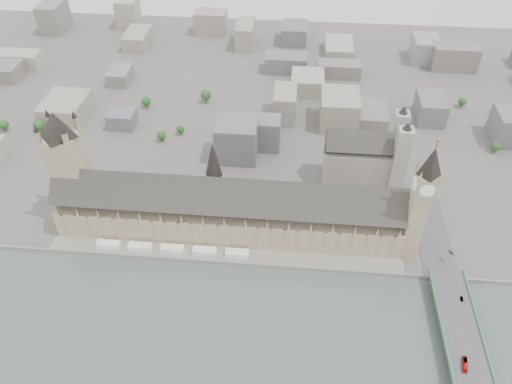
# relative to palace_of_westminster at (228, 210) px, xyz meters

# --- Properties ---
(ground) EXTENTS (900.00, 900.00, 0.00)m
(ground) POSITION_rel_palace_of_westminster_xyz_m (0.00, -19.70, -22.71)
(ground) COLOR #595651
(ground) RESTS_ON ground
(embankment_wall) EXTENTS (600.00, 1.50, 3.00)m
(embankment_wall) POSITION_rel_palace_of_westminster_xyz_m (0.00, -34.70, -21.21)
(embankment_wall) COLOR gray
(embankment_wall) RESTS_ON ground
(river_terrace) EXTENTS (270.00, 15.00, 2.00)m
(river_terrace) POSITION_rel_palace_of_westminster_xyz_m (0.00, -27.20, -21.71)
(river_terrace) COLOR gray
(river_terrace) RESTS_ON ground
(terrace_tents) EXTENTS (118.00, 7.00, 4.00)m
(terrace_tents) POSITION_rel_palace_of_westminster_xyz_m (-40.00, -26.70, -18.71)
(terrace_tents) COLOR white
(terrace_tents) RESTS_ON river_terrace
(palace_of_westminster) EXTENTS (265.00, 40.73, 55.44)m
(palace_of_westminster) POSITION_rel_palace_of_westminster_xyz_m (0.00, 0.00, 0.00)
(palace_of_westminster) COLOR tan
(palace_of_westminster) RESTS_ON ground
(elizabeth_tower) EXTENTS (17.00, 17.00, 107.50)m
(elizabeth_tower) POSITION_rel_palace_of_westminster_xyz_m (138.00, -11.70, 35.38)
(elizabeth_tower) COLOR tan
(elizabeth_tower) RESTS_ON ground
(victoria_tower) EXTENTS (30.00, 30.00, 100.00)m
(victoria_tower) POSITION_rel_palace_of_westminster_xyz_m (-122.00, 6.30, 32.50)
(victoria_tower) COLOR tan
(victoria_tower) RESTS_ON ground
(central_tower) EXTENTS (13.00, 13.00, 48.00)m
(central_tower) POSITION_rel_palace_of_westminster_xyz_m (-10.00, 6.30, 35.21)
(central_tower) COLOR gray
(central_tower) RESTS_ON ground
(westminster_bridge) EXTENTS (25.00, 325.00, 10.25)m
(westminster_bridge) POSITION_rel_palace_of_westminster_xyz_m (162.00, -107.20, -17.58)
(westminster_bridge) COLOR #474749
(westminster_bridge) RESTS_ON ground
(westminster_abbey) EXTENTS (68.00, 36.00, 64.00)m
(westminster_abbey) POSITION_rel_palace_of_westminster_xyz_m (110.92, 75.30, 2.38)
(westminster_abbey) COLOR gray
(westminster_abbey) RESTS_ON ground
(city_skyline_inland) EXTENTS (720.00, 360.00, 38.00)m
(city_skyline_inland) POSITION_rel_palace_of_westminster_xyz_m (0.00, 225.30, -3.71)
(city_skyline_inland) COLOR gray
(city_skyline_inland) RESTS_ON ground
(park_trees) EXTENTS (110.00, 30.00, 15.00)m
(park_trees) POSITION_rel_palace_of_westminster_xyz_m (-10.00, 40.30, -15.21)
(park_trees) COLOR #234A1A
(park_trees) RESTS_ON ground
(red_bus_north) EXTENTS (4.48, 10.94, 2.97)m
(red_bus_north) POSITION_rel_palace_of_westminster_xyz_m (158.30, -109.53, -10.97)
(red_bus_north) COLOR red
(red_bus_north) RESTS_ON westminster_bridge
(car_silver) EXTENTS (1.78, 4.28, 1.38)m
(car_silver) POSITION_rel_palace_of_westminster_xyz_m (167.30, -59.78, -11.77)
(car_silver) COLOR gray
(car_silver) RESTS_ON westminster_bridge
(car_approach) EXTENTS (3.92, 5.61, 1.51)m
(car_approach) POSITION_rel_palace_of_westminster_xyz_m (168.80, -17.69, -11.70)
(car_approach) COLOR gray
(car_approach) RESTS_ON westminster_bridge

